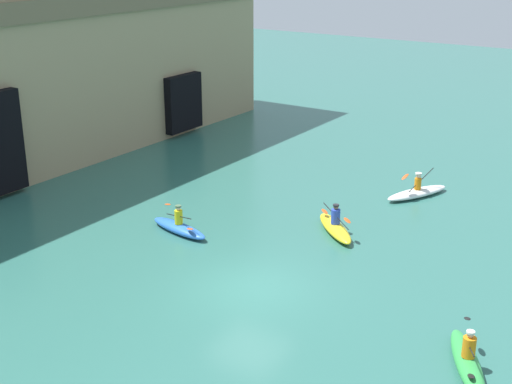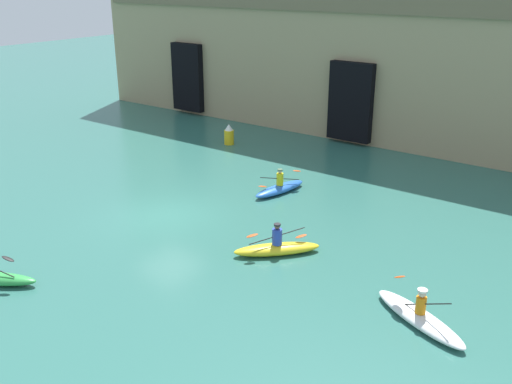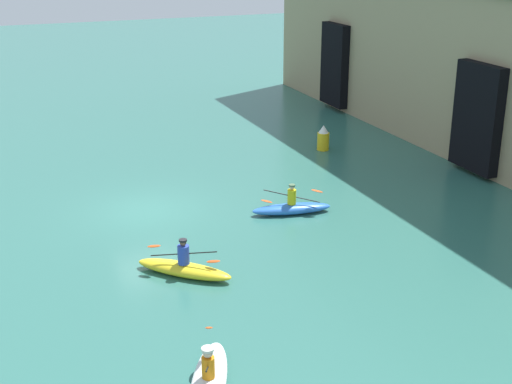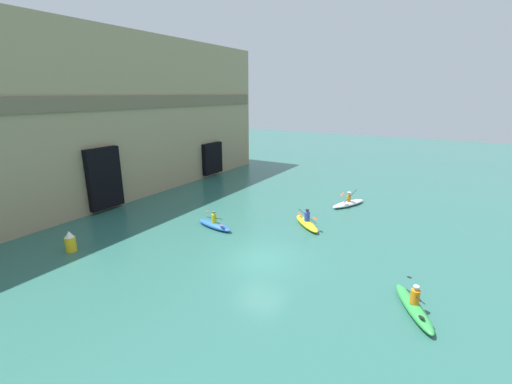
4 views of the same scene
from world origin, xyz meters
The scene contains 6 objects.
ground_plane centered at (0.00, 0.00, 0.00)m, with size 120.00×120.00×0.00m, color #2D665B.
cliff_bluff centered at (1.11, 17.83, 6.63)m, with size 41.30×7.60×13.30m.
kayak_blue centered at (2.31, 4.90, 0.24)m, with size 1.25×3.06×1.15m.
kayak_yellow centered at (5.68, -0.25, 0.25)m, with size 2.69×2.77×1.20m.
kayak_white centered at (11.46, -1.38, 0.21)m, with size 3.44×2.17×1.24m.
marker_buoy centered at (-4.58, 9.73, 0.57)m, with size 0.57×0.57×1.22m.
Camera 2 is at (15.98, -15.52, 9.53)m, focal length 40.00 mm.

